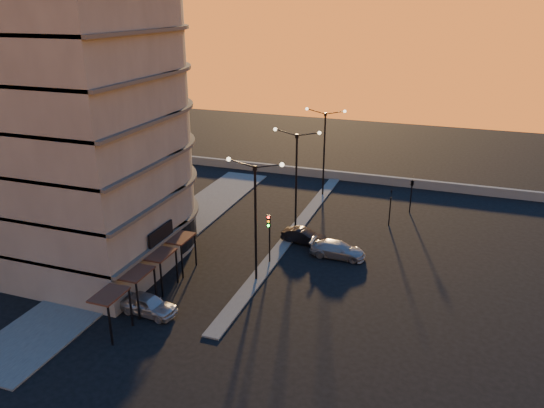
{
  "coord_description": "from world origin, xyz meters",
  "views": [
    {
      "loc": [
        13.1,
        -33.1,
        19.85
      ],
      "look_at": [
        -1.15,
        6.78,
        3.6
      ],
      "focal_mm": 35.0,
      "sensor_mm": 36.0,
      "label": 1
    }
  ],
  "objects": [
    {
      "name": "car_sedan",
      "position": [
        1.5,
        7.59,
        0.64
      ],
      "size": [
        4.0,
        1.81,
        1.27
      ],
      "primitive_type": "imported",
      "rotation": [
        0.0,
        0.0,
        1.45
      ],
      "color": "black",
      "rests_on": "ground"
    },
    {
      "name": "parapet",
      "position": [
        2.0,
        26.0,
        0.5
      ],
      "size": [
        44.0,
        0.5,
        1.0
      ],
      "primitive_type": "cube",
      "color": "slate",
      "rests_on": "ground"
    },
    {
      "name": "traffic_light_main",
      "position": [
        0.0,
        2.87,
        2.89
      ],
      "size": [
        0.28,
        0.44,
        4.25
      ],
      "color": "black",
      "rests_on": "ground"
    },
    {
      "name": "sidewalk_west",
      "position": [
        -10.5,
        4.0,
        0.06
      ],
      "size": [
        5.0,
        40.0,
        0.12
      ],
      "primitive_type": "cube",
      "color": "#484845",
      "rests_on": "ground"
    },
    {
      "name": "car_hatchback",
      "position": [
        -5.22,
        -6.78,
        0.71
      ],
      "size": [
        4.3,
        2.0,
        1.43
      ],
      "primitive_type": "imported",
      "rotation": [
        0.0,
        0.0,
        1.49
      ],
      "color": "#A5A8AC",
      "rests_on": "ground"
    },
    {
      "name": "car_wagon",
      "position": [
        4.94,
        5.9,
        0.67
      ],
      "size": [
        4.62,
        1.89,
        1.34
      ],
      "primitive_type": "imported",
      "rotation": [
        0.0,
        0.0,
        1.57
      ],
      "color": "gray",
      "rests_on": "ground"
    },
    {
      "name": "ground",
      "position": [
        0.0,
        0.0,
        0.0
      ],
      "size": [
        120.0,
        120.0,
        0.0
      ],
      "primitive_type": "plane",
      "color": "black",
      "rests_on": "ground"
    },
    {
      "name": "building",
      "position": [
        -14.0,
        0.03,
        11.91
      ],
      "size": [
        14.35,
        17.08,
        25.0
      ],
      "color": "#67615A",
      "rests_on": "ground"
    },
    {
      "name": "streetlamp_far",
      "position": [
        0.0,
        20.0,
        5.59
      ],
      "size": [
        4.32,
        0.32,
        9.51
      ],
      "color": "black",
      "rests_on": "ground"
    },
    {
      "name": "streetlamp_mid",
      "position": [
        0.0,
        10.0,
        5.59
      ],
      "size": [
        4.32,
        0.32,
        9.51
      ],
      "color": "black",
      "rests_on": "ground"
    },
    {
      "name": "streetlamp_near",
      "position": [
        0.0,
        0.0,
        5.59
      ],
      "size": [
        4.32,
        0.32,
        9.51
      ],
      "color": "black",
      "rests_on": "ground"
    },
    {
      "name": "median",
      "position": [
        0.0,
        10.0,
        0.06
      ],
      "size": [
        1.2,
        36.0,
        0.12
      ],
      "primitive_type": "cube",
      "color": "#484845",
      "rests_on": "ground"
    },
    {
      "name": "signal_east_a",
      "position": [
        8.0,
        14.0,
        1.93
      ],
      "size": [
        0.13,
        0.16,
        3.6
      ],
      "color": "black",
      "rests_on": "ground"
    },
    {
      "name": "signal_east_b",
      "position": [
        9.5,
        18.0,
        3.1
      ],
      "size": [
        0.42,
        1.99,
        3.6
      ],
      "color": "black",
      "rests_on": "ground"
    }
  ]
}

